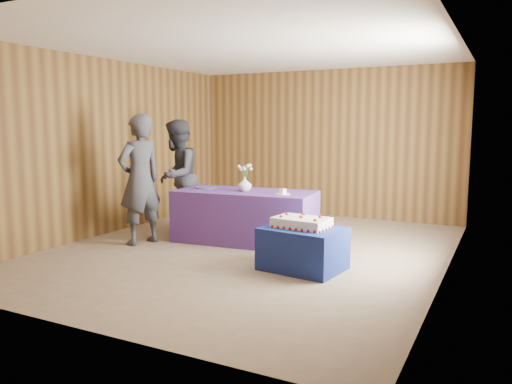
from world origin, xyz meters
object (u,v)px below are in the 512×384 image
Objects in this scene: cake_table at (303,249)px; sheet_cake at (301,222)px; guest_right at (177,176)px; vase at (245,184)px; guest_left at (140,180)px; serving_table at (245,216)px.

sheet_cake is (-0.03, 0.02, 0.31)m from cake_table.
cake_table is at bearing 50.15° from guest_right.
vase is 0.11× the size of guest_right.
guest_left is at bearing -149.80° from vase.
sheet_cake is at bearing -41.48° from serving_table.
cake_table is 2.88m from guest_right.
guest_left is (-1.29, -0.75, 0.07)m from vase.
guest_left reaches higher than serving_table.
guest_right is at bearing -160.32° from guest_left.
vase is (-1.23, 0.88, 0.29)m from sheet_cake.
guest_right is at bearing 171.36° from vase.
guest_right reaches higher than cake_table.
guest_right reaches higher than vase.
cake_table is 1.58m from serving_table.
sheet_cake is 2.80m from guest_right.
cake_table is at bearing -26.98° from sheet_cake.
guest_left is at bearing -14.20° from guest_right.
cake_table is at bearing 103.68° from guest_left.
vase is at bearing 151.91° from cake_table.
cake_table is 0.31m from sheet_cake.
serving_table is 9.81× the size of vase.
serving_table is 1.08× the size of guest_left.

